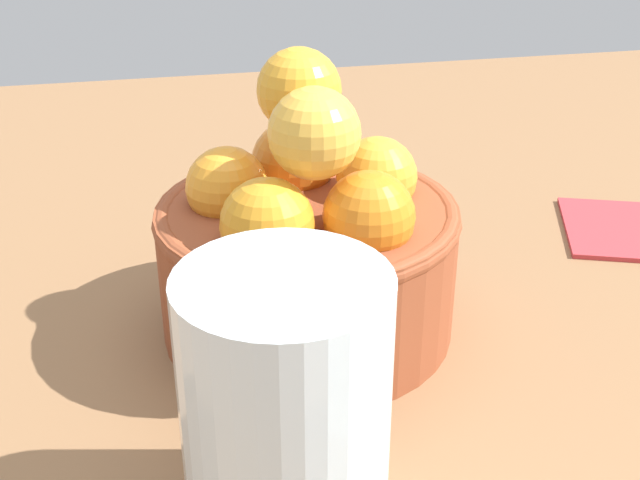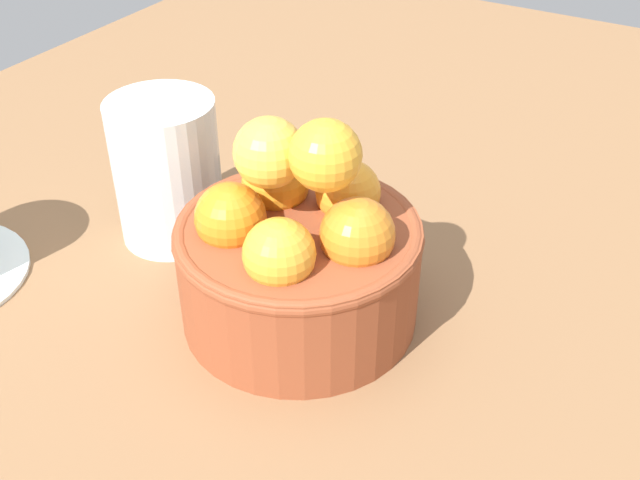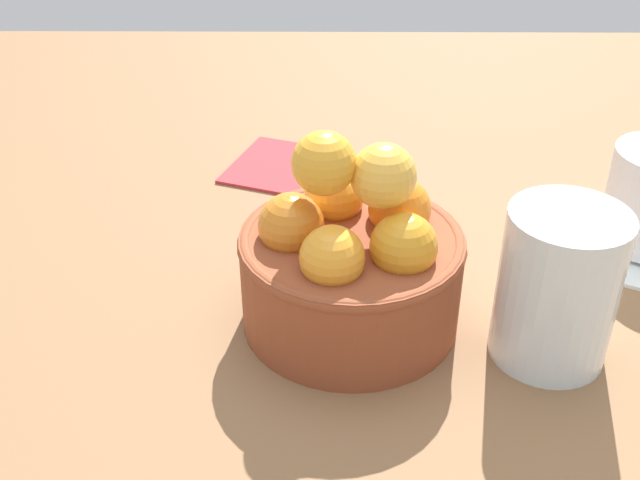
% 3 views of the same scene
% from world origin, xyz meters
% --- Properties ---
extents(ground_plane, '(1.27, 0.94, 0.05)m').
position_xyz_m(ground_plane, '(0.00, 0.00, -0.02)').
color(ground_plane, brown).
extents(terracotta_bowl, '(0.15, 0.15, 0.14)m').
position_xyz_m(terracotta_bowl, '(-0.00, -0.00, 0.05)').
color(terracotta_bowl, brown).
rests_on(terracotta_bowl, ground_plane).
extents(water_glass, '(0.07, 0.07, 0.10)m').
position_xyz_m(water_glass, '(-0.03, -0.13, 0.05)').
color(water_glass, silver).
rests_on(water_glass, ground_plane).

